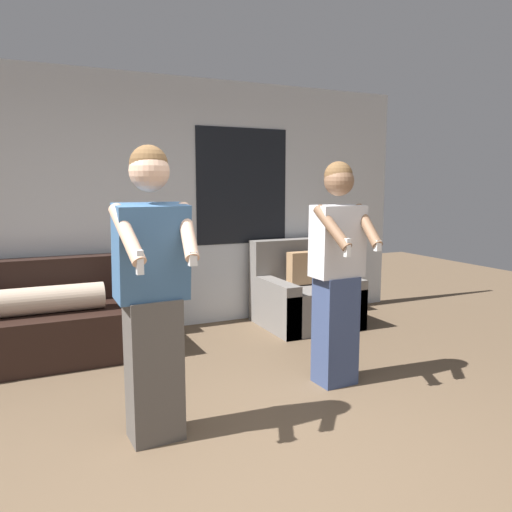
# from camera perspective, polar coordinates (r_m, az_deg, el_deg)

# --- Properties ---
(ground_plane) EXTENTS (14.00, 14.00, 0.00)m
(ground_plane) POSITION_cam_1_polar(r_m,az_deg,el_deg) (2.82, 0.88, -25.68)
(ground_plane) COLOR brown
(wall_back) EXTENTS (6.55, 0.07, 2.70)m
(wall_back) POSITION_cam_1_polar(r_m,az_deg,el_deg) (5.39, -13.85, 5.63)
(wall_back) COLOR silver
(wall_back) RESTS_ON ground_plane
(couch) EXTENTS (1.89, 0.91, 0.88)m
(couch) POSITION_cam_1_polar(r_m,az_deg,el_deg) (4.96, -23.14, -7.15)
(couch) COLOR black
(couch) RESTS_ON ground_plane
(armchair) EXTENTS (1.00, 0.92, 0.94)m
(armchair) POSITION_cam_1_polar(r_m,az_deg,el_deg) (5.68, 5.49, -4.66)
(armchair) COLOR slate
(armchair) RESTS_ON ground_plane
(person_left) EXTENTS (0.49, 0.48, 1.80)m
(person_left) POSITION_cam_1_polar(r_m,az_deg,el_deg) (3.05, -11.74, -4.13)
(person_left) COLOR #56514C
(person_left) RESTS_ON ground_plane
(person_right) EXTENTS (0.46, 0.47, 1.74)m
(person_right) POSITION_cam_1_polar(r_m,az_deg,el_deg) (3.91, 9.27, -1.75)
(person_right) COLOR #384770
(person_right) RESTS_ON ground_plane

